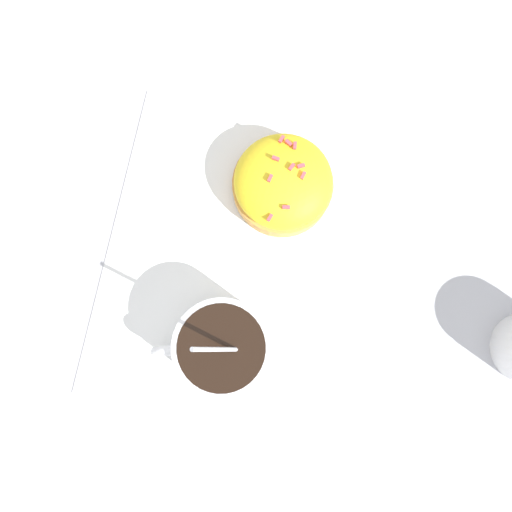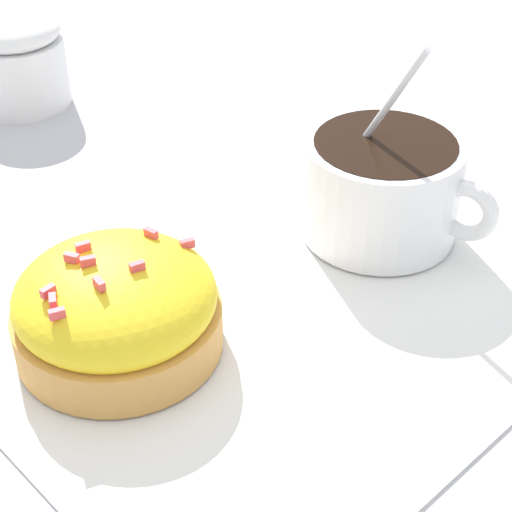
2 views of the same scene
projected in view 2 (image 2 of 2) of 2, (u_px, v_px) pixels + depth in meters
ground_plane at (268, 291)px, 0.46m from camera, size 3.00×3.00×0.00m
paper_napkin at (268, 289)px, 0.46m from camera, size 0.34×0.31×0.00m
coffee_cup at (384, 184)px, 0.48m from camera, size 0.09×0.11×0.12m
frosted_pastry at (116, 307)px, 0.41m from camera, size 0.10×0.10×0.05m
sugar_bowl at (17, 59)px, 0.62m from camera, size 0.07×0.07×0.07m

